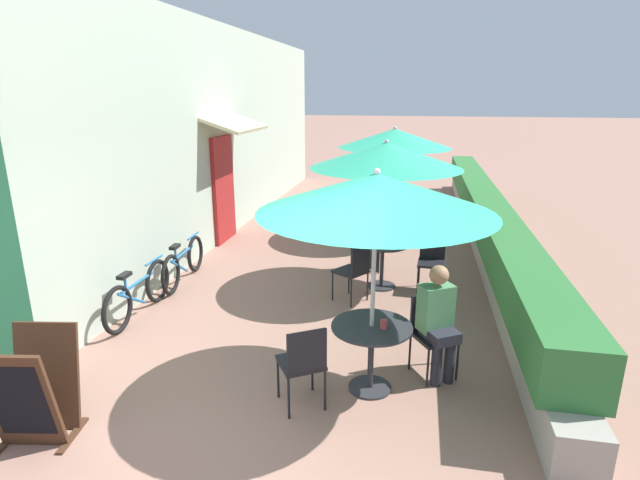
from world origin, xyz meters
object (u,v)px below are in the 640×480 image
at_px(cafe_chair_mid_left, 361,242).
at_px(bicycle_leaning, 139,293).
at_px(cafe_chair_near_right, 303,360).
at_px(cafe_chair_mid_back, 432,258).
at_px(seated_patron_near_left, 438,318).
at_px(cafe_chair_near_left, 431,328).
at_px(cafe_chair_mid_right, 354,268).
at_px(seated_patron_mid_left, 368,232).
at_px(cafe_chair_far_right, 394,223).
at_px(patio_table_far, 391,213).
at_px(bicycle_second, 183,263).
at_px(coffee_cup_near, 384,324).
at_px(patio_table_mid, 382,255).
at_px(patio_umbrella_near, 376,193).
at_px(patio_table_near, 371,342).
at_px(cafe_chair_far_left, 389,206).
at_px(menu_board, 35,389).
at_px(patio_umbrella_mid, 386,155).
at_px(patio_umbrella_far, 395,138).

xyz_separation_m(cafe_chair_mid_left, bicycle_leaning, (-2.74, -2.32, -0.19)).
xyz_separation_m(cafe_chair_near_right, cafe_chair_mid_back, (1.25, 3.31, 0.00)).
bearing_deg(cafe_chair_mid_left, seated_patron_near_left, -6.12).
relative_size(cafe_chair_near_left, cafe_chair_mid_right, 1.00).
height_order(cafe_chair_near_right, seated_patron_mid_left, seated_patron_mid_left).
bearing_deg(cafe_chair_far_right, patio_table_far, 5.86).
height_order(cafe_chair_near_left, bicycle_second, cafe_chair_near_left).
bearing_deg(patio_table_far, seated_patron_near_left, -81.70).
relative_size(cafe_chair_near_right, cafe_chair_mid_right, 1.00).
bearing_deg(cafe_chair_far_right, cafe_chair_mid_left, 159.42).
height_order(coffee_cup_near, cafe_chair_mid_right, cafe_chair_mid_right).
relative_size(patio_table_mid, cafe_chair_far_right, 0.93).
bearing_deg(patio_umbrella_near, patio_table_near, 0.00).
distance_m(cafe_chair_far_left, bicycle_leaning, 6.02).
bearing_deg(patio_umbrella_near, cafe_chair_far_right, 90.17).
bearing_deg(cafe_chair_far_left, patio_table_mid, 0.41).
xyz_separation_m(patio_table_near, cafe_chair_far_left, (-0.20, 6.32, -0.01)).
relative_size(patio_table_far, bicycle_leaning, 0.49).
bearing_deg(seated_patron_near_left, cafe_chair_far_right, -112.97).
xyz_separation_m(coffee_cup_near, cafe_chair_far_left, (-0.32, 6.36, -0.24)).
bearing_deg(cafe_chair_mid_right, cafe_chair_far_left, 30.18).
distance_m(patio_umbrella_near, cafe_chair_mid_back, 3.30).
bearing_deg(seated_patron_near_left, bicycle_second, -59.62).
bearing_deg(cafe_chair_mid_back, menu_board, 53.93).
bearing_deg(patio_umbrella_mid, patio_table_mid, 0.00).
distance_m(patio_umbrella_near, patio_table_mid, 3.21).
bearing_deg(cafe_chair_mid_left, patio_umbrella_mid, 5.86).
bearing_deg(cafe_chair_mid_left, cafe_chair_near_right, -27.94).
height_order(cafe_chair_near_left, patio_umbrella_far, patio_umbrella_far).
relative_size(patio_table_far, cafe_chair_far_left, 0.93).
distance_m(cafe_chair_near_left, patio_table_mid, 2.47).
xyz_separation_m(patio_table_near, patio_table_far, (-0.11, 5.58, 0.00)).
relative_size(patio_umbrella_far, cafe_chair_far_right, 2.62).
height_order(patio_table_far, bicycle_second, patio_table_far).
height_order(coffee_cup_near, patio_table_far, coffee_cup_near).
distance_m(coffee_cup_near, patio_umbrella_mid, 3.15).
xyz_separation_m(patio_table_far, bicycle_second, (-3.10, -3.15, -0.20)).
distance_m(bicycle_leaning, menu_board, 2.48).
relative_size(seated_patron_mid_left, patio_umbrella_far, 0.55).
bearing_deg(cafe_chair_mid_back, cafe_chair_mid_left, -24.14).
bearing_deg(cafe_chair_far_right, cafe_chair_mid_right, 169.57).
bearing_deg(cafe_chair_near_left, cafe_chair_far_right, -113.54).
height_order(patio_table_mid, cafe_chair_mid_back, cafe_chair_mid_back).
bearing_deg(patio_umbrella_mid, cafe_chair_near_right, -98.67).
bearing_deg(patio_table_mid, cafe_chair_near_right, -98.67).
xyz_separation_m(cafe_chair_mid_left, cafe_chair_far_left, (0.30, 2.87, 0.00)).
xyz_separation_m(seated_patron_mid_left, cafe_chair_far_right, (0.38, 1.33, -0.17)).
bearing_deg(menu_board, bicycle_second, 86.96).
xyz_separation_m(cafe_chair_mid_right, patio_umbrella_far, (0.34, 3.42, 1.53)).
xyz_separation_m(patio_table_far, patio_umbrella_far, (-0.00, 0.00, 1.52)).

